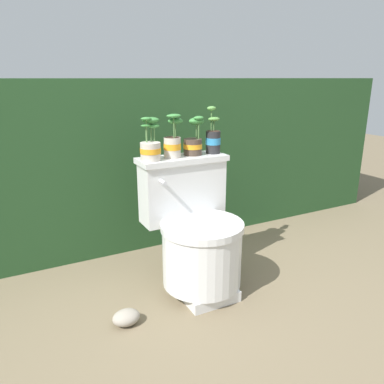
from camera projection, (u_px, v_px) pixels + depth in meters
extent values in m
plane|color=#75664C|center=(197.00, 295.00, 2.01)|extent=(12.00, 12.00, 0.00)
cube|color=#234723|center=(132.00, 159.00, 2.70)|extent=(4.11, 0.65, 1.11)
cube|color=silver|center=(202.00, 287.00, 2.03)|extent=(0.27, 0.36, 0.06)
cylinder|color=silver|center=(202.00, 256.00, 1.98)|extent=(0.42, 0.42, 0.31)
cylinder|color=silver|center=(202.00, 226.00, 1.93)|extent=(0.43, 0.43, 0.04)
cube|color=silver|center=(183.00, 191.00, 2.09)|extent=(0.47, 0.16, 0.33)
cube|color=silver|center=(182.00, 159.00, 2.03)|extent=(0.49, 0.19, 0.03)
cylinder|color=silver|center=(163.00, 182.00, 1.89)|extent=(0.02, 0.05, 0.02)
cylinder|color=beige|center=(151.00, 152.00, 1.92)|extent=(0.10, 0.10, 0.09)
cylinder|color=orange|center=(150.00, 151.00, 1.92)|extent=(0.11, 0.11, 0.03)
cylinder|color=#332319|center=(150.00, 144.00, 1.90)|extent=(0.10, 0.10, 0.01)
cylinder|color=#4C753D|center=(154.00, 134.00, 1.93)|extent=(0.01, 0.01, 0.07)
ellipsoid|color=#387F38|center=(154.00, 126.00, 1.92)|extent=(0.06, 0.04, 0.02)
cylinder|color=#4C753D|center=(146.00, 134.00, 1.90)|extent=(0.01, 0.01, 0.08)
ellipsoid|color=#387F38|center=(146.00, 126.00, 1.89)|extent=(0.05, 0.04, 0.01)
cylinder|color=#4C753D|center=(147.00, 131.00, 1.89)|extent=(0.01, 0.01, 0.11)
ellipsoid|color=#387F38|center=(146.00, 119.00, 1.87)|extent=(0.06, 0.04, 0.02)
cylinder|color=#4C753D|center=(151.00, 132.00, 1.93)|extent=(0.01, 0.01, 0.10)
ellipsoid|color=#387F38|center=(151.00, 120.00, 1.91)|extent=(0.09, 0.06, 0.03)
cylinder|color=beige|center=(172.00, 147.00, 1.99)|extent=(0.09, 0.09, 0.11)
cylinder|color=orange|center=(172.00, 146.00, 1.99)|extent=(0.09, 0.09, 0.03)
cylinder|color=#332319|center=(172.00, 138.00, 1.97)|extent=(0.08, 0.08, 0.01)
cylinder|color=#4C753D|center=(176.00, 130.00, 1.97)|extent=(0.01, 0.01, 0.07)
ellipsoid|color=#387F38|center=(176.00, 121.00, 1.96)|extent=(0.08, 0.06, 0.03)
cylinder|color=#4C753D|center=(174.00, 127.00, 1.94)|extent=(0.01, 0.01, 0.11)
ellipsoid|color=#387F38|center=(174.00, 116.00, 1.92)|extent=(0.08, 0.06, 0.02)
cylinder|color=#47382D|center=(193.00, 147.00, 2.06)|extent=(0.10, 0.10, 0.09)
cylinder|color=orange|center=(193.00, 146.00, 2.06)|extent=(0.10, 0.10, 0.03)
cylinder|color=#332319|center=(193.00, 140.00, 2.05)|extent=(0.09, 0.09, 0.01)
cylinder|color=#4C753D|center=(196.00, 131.00, 2.04)|extent=(0.01, 0.01, 0.09)
ellipsoid|color=#387F38|center=(196.00, 121.00, 2.02)|extent=(0.09, 0.06, 0.04)
cylinder|color=#4C753D|center=(199.00, 129.00, 2.02)|extent=(0.01, 0.01, 0.11)
ellipsoid|color=#387F38|center=(199.00, 118.00, 2.00)|extent=(0.06, 0.04, 0.02)
cylinder|color=#4C753D|center=(197.00, 131.00, 2.06)|extent=(0.01, 0.01, 0.08)
ellipsoid|color=#387F38|center=(197.00, 121.00, 2.05)|extent=(0.09, 0.06, 0.04)
cylinder|color=#262628|center=(213.00, 142.00, 2.10)|extent=(0.08, 0.08, 0.12)
cylinder|color=#2D84BC|center=(213.00, 141.00, 2.10)|extent=(0.08, 0.08, 0.04)
cylinder|color=#332319|center=(213.00, 132.00, 2.08)|extent=(0.07, 0.07, 0.01)
cylinder|color=#4C753D|center=(211.00, 120.00, 2.08)|extent=(0.01, 0.01, 0.12)
ellipsoid|color=#569342|center=(212.00, 108.00, 2.06)|extent=(0.05, 0.04, 0.02)
cylinder|color=#4C753D|center=(214.00, 125.00, 2.09)|extent=(0.01, 0.01, 0.06)
ellipsoid|color=#569342|center=(214.00, 119.00, 2.08)|extent=(0.07, 0.05, 0.02)
ellipsoid|color=#9E9384|center=(126.00, 317.00, 1.76)|extent=(0.13, 0.10, 0.07)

